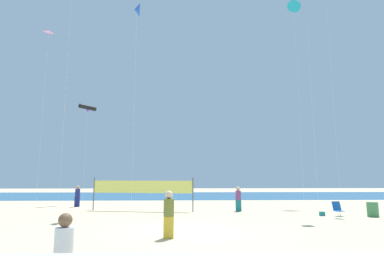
{
  "coord_description": "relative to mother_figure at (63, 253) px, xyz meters",
  "views": [
    {
      "loc": [
        -0.19,
        -14.8,
        2.37
      ],
      "look_at": [
        0.75,
        11.01,
        6.41
      ],
      "focal_mm": 29.95,
      "sensor_mm": 36.0,
      "label": 1
    }
  ],
  "objects": [
    {
      "name": "beachgoer_olive_shirt",
      "position": [
        1.87,
        6.48,
        0.1
      ],
      "size": [
        0.42,
        0.42,
        1.85
      ],
      "rotation": [
        0.0,
        0.0,
        3.23
      ],
      "color": "gold",
      "rests_on": "ground"
    },
    {
      "name": "kite_cyan_delta",
      "position": [
        14.63,
        25.3,
        19.94
      ],
      "size": [
        1.49,
        0.53,
        21.6
      ],
      "color": "silver",
      "rests_on": "ground"
    },
    {
      "name": "mother_figure",
      "position": [
        0.0,
        0.0,
        0.0
      ],
      "size": [
        0.38,
        0.38,
        1.67
      ],
      "rotation": [
        0.0,
        0.0,
        -0.34
      ],
      "color": "gold",
      "rests_on": "ground"
    },
    {
      "name": "ocean_band",
      "position": [
        2.51,
        38.17,
        -0.89
      ],
      "size": [
        120.0,
        20.0,
        0.01
      ],
      "primitive_type": "cube",
      "color": "#28608C",
      "rests_on": "ground"
    },
    {
      "name": "kite_black_tube",
      "position": [
        -6.84,
        24.39,
        8.31
      ],
      "size": [
        1.42,
        1.73,
        9.44
      ],
      "color": "silver",
      "rests_on": "ground"
    },
    {
      "name": "trash_barrel",
      "position": [
        14.29,
        13.22,
        -0.45
      ],
      "size": [
        0.67,
        0.67,
        0.88
      ],
      "primitive_type": "cylinder",
      "color": "#3F7F4C",
      "rests_on": "ground"
    },
    {
      "name": "kite_blue_delta",
      "position": [
        -1.16,
        16.79,
        14.53
      ],
      "size": [
        0.57,
        1.07,
        15.97
      ],
      "color": "silver",
      "rests_on": "ground"
    },
    {
      "name": "ground_plane",
      "position": [
        2.51,
        8.03,
        -0.89
      ],
      "size": [
        120.0,
        120.0,
        0.0
      ],
      "primitive_type": "plane",
      "color": "beige"
    },
    {
      "name": "folding_beach_chair",
      "position": [
        12.31,
        13.7,
        -0.43
      ],
      "size": [
        0.52,
        0.65,
        0.89
      ],
      "rotation": [
        0.0,
        0.0,
        0.48
      ],
      "color": "#1959B2",
      "rests_on": "ground"
    },
    {
      "name": "beach_handbag",
      "position": [
        11.31,
        13.73,
        -0.76
      ],
      "size": [
        0.33,
        0.17,
        0.26
      ],
      "primitive_type": "cube",
      "color": "#19727A",
      "rests_on": "ground"
    },
    {
      "name": "beachgoer_plum_shirt",
      "position": [
        6.54,
        16.75,
        0.04
      ],
      "size": [
        0.4,
        0.4,
        1.75
      ],
      "rotation": [
        0.0,
        0.0,
        0.62
      ],
      "color": "#19727A",
      "rests_on": "ground"
    },
    {
      "name": "kite_pink_diamond",
      "position": [
        -8.3,
        17.79,
        12.93
      ],
      "size": [
        0.99,
        0.99,
        14.16
      ],
      "color": "silver",
      "rests_on": "ground"
    },
    {
      "name": "beachgoer_navy_shirt",
      "position": [
        -6.28,
        20.88,
        0.05
      ],
      "size": [
        0.4,
        0.4,
        1.75
      ],
      "rotation": [
        0.0,
        0.0,
        0.64
      ],
      "color": "navy",
      "rests_on": "ground"
    },
    {
      "name": "volleyball_net",
      "position": [
        -0.47,
        17.24,
        0.74
      ],
      "size": [
        7.49,
        1.65,
        2.4
      ],
      "color": "#4C4C51",
      "rests_on": "ground"
    }
  ]
}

